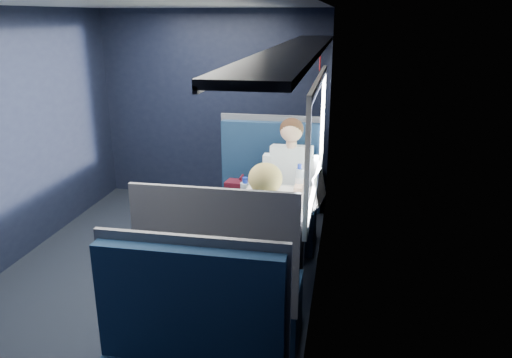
% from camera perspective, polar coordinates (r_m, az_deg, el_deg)
% --- Properties ---
extents(ground, '(2.80, 4.20, 0.01)m').
position_cam_1_polar(ground, '(4.67, -11.11, -10.56)').
color(ground, black).
extents(room_shell, '(3.00, 4.40, 2.40)m').
position_cam_1_polar(room_shell, '(4.17, -12.05, 7.58)').
color(room_shell, black).
rests_on(room_shell, ground).
extents(table, '(0.62, 1.00, 0.74)m').
position_cam_1_polar(table, '(4.13, 1.81, -3.88)').
color(table, '#54565E').
rests_on(table, ground).
extents(seat_bay_near, '(1.04, 0.62, 1.26)m').
position_cam_1_polar(seat_bay_near, '(5.05, 1.12, -2.64)').
color(seat_bay_near, '#0D1F3B').
rests_on(seat_bay_near, ground).
extents(seat_bay_far, '(1.04, 0.62, 1.26)m').
position_cam_1_polar(seat_bay_far, '(3.51, -3.46, -12.77)').
color(seat_bay_far, '#0D1F3B').
rests_on(seat_bay_far, ground).
extents(seat_row_front, '(1.04, 0.51, 1.16)m').
position_cam_1_polar(seat_row_front, '(5.92, 2.66, 0.41)').
color(seat_row_front, '#0D1F3B').
rests_on(seat_row_front, ground).
extents(man, '(0.53, 0.56, 1.32)m').
position_cam_1_polar(man, '(4.76, 3.89, -0.20)').
color(man, black).
rests_on(man, ground).
extents(woman, '(0.53, 0.56, 1.32)m').
position_cam_1_polar(woman, '(3.46, 1.16, -7.30)').
color(woman, black).
rests_on(woman, ground).
extents(papers, '(0.72, 0.95, 0.01)m').
position_cam_1_polar(papers, '(4.12, 2.42, -2.80)').
color(papers, white).
rests_on(papers, table).
extents(laptop, '(0.30, 0.37, 0.26)m').
position_cam_1_polar(laptop, '(4.14, 6.31, -1.79)').
color(laptop, silver).
rests_on(laptop, table).
extents(bottle_small, '(0.07, 0.07, 0.24)m').
position_cam_1_polar(bottle_small, '(4.40, 4.96, 0.02)').
color(bottle_small, silver).
rests_on(bottle_small, table).
extents(cup, '(0.07, 0.07, 0.08)m').
position_cam_1_polar(cup, '(4.48, 4.94, -0.53)').
color(cup, white).
rests_on(cup, table).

